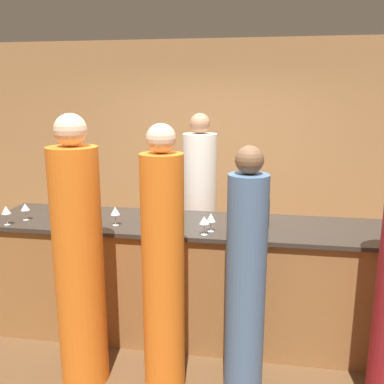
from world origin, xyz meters
TOP-DOWN VIEW (x-y plane):
  - ground_plane at (0.00, 0.00)m, footprint 14.00×14.00m
  - back_wall at (0.00, 2.09)m, footprint 8.00×0.06m
  - bar_counter at (0.00, 0.00)m, footprint 3.61×0.78m
  - bartender at (-0.05, 0.78)m, footprint 0.35×0.35m
  - guest_0 at (-0.08, -0.78)m, footprint 0.30×0.30m
  - guest_1 at (0.49, -0.69)m, footprint 0.28×0.28m
  - guest_2 at (-0.71, -0.77)m, footprint 0.35×0.35m
  - wine_bottle_0 at (0.61, 0.01)m, footprint 0.08×0.08m
  - wine_glass_0 at (-1.18, -0.06)m, footprint 0.07×0.07m
  - wine_glass_1 at (0.55, -0.29)m, footprint 0.06×0.06m
  - wine_glass_2 at (0.18, -0.21)m, footprint 0.07×0.07m
  - wine_glass_3 at (-0.63, -0.18)m, footprint 0.08×0.08m
  - wine_glass_4 at (0.14, -0.30)m, footprint 0.08×0.08m
  - wine_glass_5 at (-1.54, -0.32)m, footprint 0.08×0.08m
  - wine_glass_6 at (-1.46, -0.16)m, footprint 0.08×0.08m

SIDE VIEW (x-z plane):
  - ground_plane at x=0.00m, z-range 0.00..0.00m
  - bar_counter at x=0.00m, z-range 0.00..1.05m
  - guest_1 at x=0.49m, z-range -0.05..1.76m
  - bartender at x=-0.05m, z-range -0.06..1.88m
  - guest_0 at x=-0.08m, z-range -0.05..1.90m
  - guest_2 at x=-0.71m, z-range -0.06..1.95m
  - wine_glass_2 at x=0.18m, z-range 1.08..1.24m
  - wine_glass_6 at x=-1.46m, z-range 1.09..1.24m
  - wine_glass_4 at x=0.14m, z-range 1.09..1.24m
  - wine_glass_0 at x=-1.18m, z-range 1.09..1.25m
  - wine_bottle_0 at x=0.61m, z-range 1.01..1.33m
  - wine_glass_3 at x=-0.63m, z-range 1.09..1.25m
  - wine_glass_5 at x=-1.54m, z-range 1.09..1.26m
  - wine_glass_1 at x=0.55m, z-range 1.09..1.27m
  - back_wall at x=0.00m, z-range 0.00..2.80m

